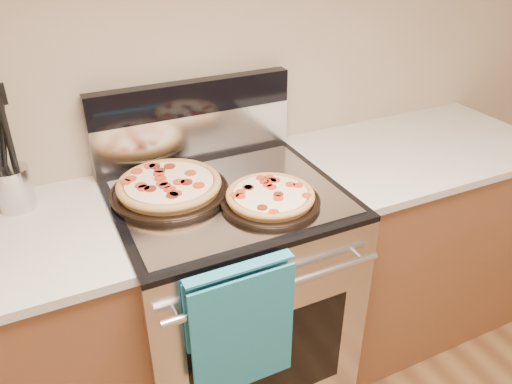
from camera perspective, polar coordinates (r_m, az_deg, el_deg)
name	(u,v)px	position (r m, az deg, el deg)	size (l,w,h in m)	color
wall_back	(184,42)	(1.83, -8.18, 16.65)	(4.00, 4.00, 0.00)	tan
range_body	(230,299)	(1.96, -2.95, -12.12)	(0.76, 0.68, 0.90)	#B7B7BC
oven_window	(270,361)	(1.75, 1.60, -18.78)	(0.56, 0.01, 0.40)	black
cooktop	(227,196)	(1.69, -3.35, -0.45)	(0.76, 0.68, 0.02)	black
backsplash_lower	(194,136)	(1.90, -7.07, 6.42)	(0.76, 0.06, 0.18)	silver
backsplash_upper	(192,97)	(1.85, -7.36, 10.68)	(0.76, 0.06, 0.12)	black
oven_handle	(278,287)	(1.48, 2.52, -10.83)	(0.03, 0.03, 0.70)	silver
dish_towel	(241,326)	(1.50, -1.76, -15.01)	(0.32, 0.05, 0.42)	#1C5C8E
foil_sheet	(230,197)	(1.66, -2.96, -0.53)	(0.70, 0.55, 0.01)	gray
cabinet_right	(405,240)	(2.38, 16.69, -5.22)	(1.00, 0.62, 0.88)	brown
countertop_right	(422,149)	(2.16, 18.42, 4.70)	(1.02, 0.64, 0.03)	#B7B0A4
pepperoni_pizza_back	(169,187)	(1.68, -9.87, 0.57)	(0.39, 0.39, 0.05)	#A66E32
pepperoni_pizza_front	(270,198)	(1.60, 1.64, -0.64)	(0.32, 0.32, 0.04)	#A66E32
utensil_crock	(14,188)	(1.77, -25.92, 0.38)	(0.11, 0.11, 0.14)	silver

